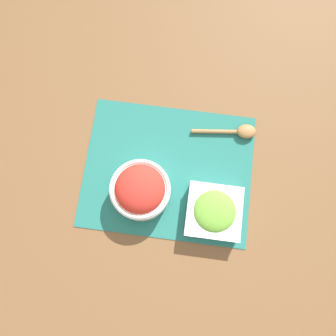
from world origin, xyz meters
The scene contains 5 objects.
ground_plane centered at (0.00, 0.00, 0.00)m, with size 3.00×3.00×0.00m, color brown.
placemat centered at (0.00, 0.00, 0.00)m, with size 0.48×0.38×0.00m.
lettuce_bowl centered at (-0.14, 0.10, 0.03)m, with size 0.15×0.15×0.06m.
tomato_bowl centered at (0.06, 0.07, 0.05)m, with size 0.16×0.16×0.10m.
wooden_spoon centered at (-0.19, -0.14, 0.01)m, with size 0.19×0.05×0.02m.
Camera 1 is at (-0.03, 0.19, 0.92)m, focal length 35.00 mm.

